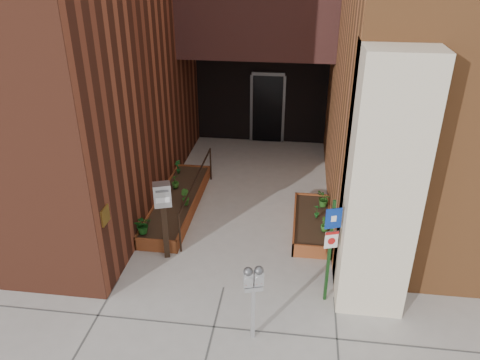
% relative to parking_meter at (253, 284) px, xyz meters
% --- Properties ---
extents(ground, '(80.00, 80.00, 0.00)m').
position_rel_parking_meter_xyz_m(ground, '(-0.66, 1.12, -1.07)').
color(ground, '#9E9991').
rests_on(ground, ground).
extents(planter_left, '(0.90, 3.60, 0.30)m').
position_rel_parking_meter_xyz_m(planter_left, '(-2.21, 3.82, -0.94)').
color(planter_left, brown).
rests_on(planter_left, ground).
extents(planter_right, '(0.80, 2.20, 0.30)m').
position_rel_parking_meter_xyz_m(planter_right, '(0.94, 3.32, -0.94)').
color(planter_right, brown).
rests_on(planter_right, ground).
extents(handrail, '(0.04, 3.34, 0.90)m').
position_rel_parking_meter_xyz_m(handrail, '(-1.71, 3.77, -0.32)').
color(handrail, black).
rests_on(handrail, ground).
extents(parking_meter, '(0.32, 0.20, 1.38)m').
position_rel_parking_meter_xyz_m(parking_meter, '(0.00, 0.00, 0.00)').
color(parking_meter, '#B0B0B3').
rests_on(parking_meter, ground).
extents(sign_post, '(0.27, 0.11, 2.01)m').
position_rel_parking_meter_xyz_m(sign_post, '(1.18, 1.04, 0.17)').
color(sign_post, '#153B16').
rests_on(sign_post, ground).
extents(payment_dropbox, '(0.39, 0.34, 1.65)m').
position_rel_parking_meter_xyz_m(payment_dropbox, '(-1.94, 1.92, 0.12)').
color(payment_dropbox, black).
rests_on(payment_dropbox, ground).
extents(shrub_left_a, '(0.46, 0.46, 0.40)m').
position_rel_parking_meter_xyz_m(shrub_left_a, '(-2.51, 2.25, -0.57)').
color(shrub_left_a, '#164E16').
rests_on(shrub_left_a, planter_left).
extents(shrub_left_b, '(0.29, 0.29, 0.37)m').
position_rel_parking_meter_xyz_m(shrub_left_b, '(-1.93, 3.51, -0.58)').
color(shrub_left_b, '#255518').
rests_on(shrub_left_b, planter_left).
extents(shrub_left_c, '(0.26, 0.26, 0.33)m').
position_rel_parking_meter_xyz_m(shrub_left_c, '(-2.37, 4.29, -0.61)').
color(shrub_left_c, '#275C1A').
rests_on(shrub_left_c, planter_left).
extents(shrub_left_d, '(0.26, 0.26, 0.35)m').
position_rel_parking_meter_xyz_m(shrub_left_d, '(-2.51, 5.10, -0.59)').
color(shrub_left_d, '#19581E').
rests_on(shrub_left_d, planter_left).
extents(shrub_right_a, '(0.24, 0.24, 0.31)m').
position_rel_parking_meter_xyz_m(shrub_right_a, '(1.19, 2.82, -0.61)').
color(shrub_right_a, '#28631C').
rests_on(shrub_right_a, planter_right).
extents(shrub_right_b, '(0.20, 0.20, 0.32)m').
position_rel_parking_meter_xyz_m(shrub_right_b, '(1.04, 3.34, -0.61)').
color(shrub_right_b, '#1A5C1C').
rests_on(shrub_right_b, planter_right).
extents(shrub_right_c, '(0.41, 0.41, 0.36)m').
position_rel_parking_meter_xyz_m(shrub_right_c, '(1.19, 3.84, -0.59)').
color(shrub_right_c, '#265C1A').
rests_on(shrub_right_c, planter_right).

